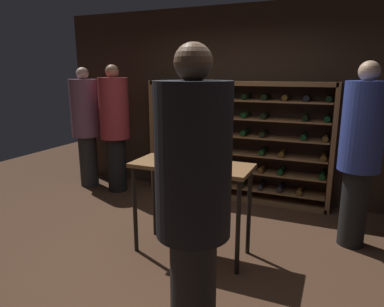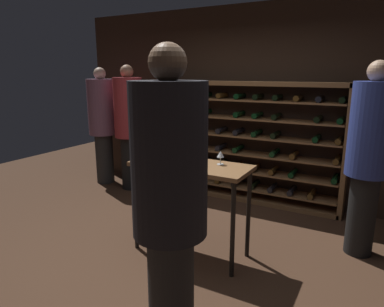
{
  "view_description": "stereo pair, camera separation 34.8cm",
  "coord_description": "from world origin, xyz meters",
  "px_view_note": "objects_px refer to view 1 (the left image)",
  "views": [
    {
      "loc": [
        1.36,
        -2.87,
        1.85
      ],
      "look_at": [
        0.03,
        0.25,
        1.04
      ],
      "focal_mm": 32.2,
      "sensor_mm": 36.0,
      "label": 1
    },
    {
      "loc": [
        1.67,
        -2.72,
        1.85
      ],
      "look_at": [
        0.03,
        0.25,
        1.04
      ],
      "focal_mm": 32.2,
      "sensor_mm": 36.0,
      "label": 2
    }
  ],
  "objects_px": {
    "tasting_table": "(192,176)",
    "wine_glass_stemmed_right": "(221,154)",
    "wine_bottle_red_label": "(184,149)",
    "wine_bottle_amber_reserve": "(165,146)",
    "person_guest_blue_shirt": "(86,122)",
    "wine_rack": "(236,142)",
    "person_guest_khaki": "(115,123)",
    "person_guest_plum_blouse": "(193,196)",
    "person_host_in_suit": "(361,148)"
  },
  "relations": [
    {
      "from": "person_host_in_suit",
      "to": "person_guest_blue_shirt",
      "type": "distance_m",
      "value": 4.02
    },
    {
      "from": "tasting_table",
      "to": "wine_bottle_red_label",
      "type": "height_order",
      "value": "wine_bottle_red_label"
    },
    {
      "from": "wine_glass_stemmed_right",
      "to": "wine_bottle_red_label",
      "type": "bearing_deg",
      "value": -174.18
    },
    {
      "from": "person_guest_plum_blouse",
      "to": "wine_glass_stemmed_right",
      "type": "distance_m",
      "value": 1.34
    },
    {
      "from": "tasting_table",
      "to": "person_host_in_suit",
      "type": "distance_m",
      "value": 1.77
    },
    {
      "from": "person_guest_khaki",
      "to": "wine_bottle_red_label",
      "type": "xyz_separation_m",
      "value": [
        1.74,
        -1.27,
        -0.0
      ]
    },
    {
      "from": "person_guest_plum_blouse",
      "to": "wine_glass_stemmed_right",
      "type": "relative_size",
      "value": 14.48
    },
    {
      "from": "tasting_table",
      "to": "wine_glass_stemmed_right",
      "type": "relative_size",
      "value": 8.62
    },
    {
      "from": "person_host_in_suit",
      "to": "wine_bottle_red_label",
      "type": "height_order",
      "value": "person_host_in_suit"
    },
    {
      "from": "person_guest_plum_blouse",
      "to": "person_host_in_suit",
      "type": "bearing_deg",
      "value": -4.63
    },
    {
      "from": "person_guest_khaki",
      "to": "person_guest_plum_blouse",
      "type": "relative_size",
      "value": 0.97
    },
    {
      "from": "tasting_table",
      "to": "wine_bottle_amber_reserve",
      "type": "relative_size",
      "value": 3.69
    },
    {
      "from": "wine_bottle_amber_reserve",
      "to": "wine_bottle_red_label",
      "type": "xyz_separation_m",
      "value": [
        0.26,
        -0.09,
        0.0
      ]
    },
    {
      "from": "person_guest_blue_shirt",
      "to": "wine_rack",
      "type": "bearing_deg",
      "value": 118.74
    },
    {
      "from": "person_host_in_suit",
      "to": "wine_bottle_amber_reserve",
      "type": "relative_size",
      "value": 6.04
    },
    {
      "from": "person_guest_plum_blouse",
      "to": "wine_bottle_red_label",
      "type": "xyz_separation_m",
      "value": [
        -0.64,
        1.28,
        -0.03
      ]
    },
    {
      "from": "person_guest_plum_blouse",
      "to": "wine_bottle_amber_reserve",
      "type": "xyz_separation_m",
      "value": [
        -0.9,
        1.37,
        -0.03
      ]
    },
    {
      "from": "person_guest_khaki",
      "to": "person_guest_blue_shirt",
      "type": "xyz_separation_m",
      "value": [
        -0.58,
        0.03,
        -0.02
      ]
    },
    {
      "from": "person_host_in_suit",
      "to": "wine_bottle_amber_reserve",
      "type": "height_order",
      "value": "person_host_in_suit"
    },
    {
      "from": "person_host_in_suit",
      "to": "person_guest_plum_blouse",
      "type": "distance_m",
      "value": 2.28
    },
    {
      "from": "wine_bottle_red_label",
      "to": "wine_glass_stemmed_right",
      "type": "relative_size",
      "value": 2.49
    },
    {
      "from": "wine_rack",
      "to": "person_guest_blue_shirt",
      "type": "relative_size",
      "value": 1.4
    },
    {
      "from": "wine_rack",
      "to": "tasting_table",
      "type": "height_order",
      "value": "wine_rack"
    },
    {
      "from": "tasting_table",
      "to": "person_guest_plum_blouse",
      "type": "xyz_separation_m",
      "value": [
        0.53,
        -1.21,
        0.28
      ]
    },
    {
      "from": "wine_rack",
      "to": "person_guest_plum_blouse",
      "type": "xyz_separation_m",
      "value": [
        0.57,
        -2.96,
        0.25
      ]
    },
    {
      "from": "wine_rack",
      "to": "wine_bottle_red_label",
      "type": "bearing_deg",
      "value": -92.3
    },
    {
      "from": "wine_bottle_amber_reserve",
      "to": "person_guest_blue_shirt",
      "type": "bearing_deg",
      "value": 149.74
    },
    {
      "from": "wine_glass_stemmed_right",
      "to": "wine_bottle_amber_reserve",
      "type": "bearing_deg",
      "value": 175.52
    },
    {
      "from": "person_host_in_suit",
      "to": "wine_glass_stemmed_right",
      "type": "xyz_separation_m",
      "value": [
        -1.27,
        -0.73,
        -0.03
      ]
    },
    {
      "from": "person_guest_blue_shirt",
      "to": "wine_glass_stemmed_right",
      "type": "height_order",
      "value": "person_guest_blue_shirt"
    },
    {
      "from": "wine_rack",
      "to": "wine_bottle_amber_reserve",
      "type": "relative_size",
      "value": 8.31
    },
    {
      "from": "person_guest_khaki",
      "to": "person_guest_blue_shirt",
      "type": "relative_size",
      "value": 1.02
    },
    {
      "from": "wine_rack",
      "to": "person_guest_khaki",
      "type": "xyz_separation_m",
      "value": [
        -1.81,
        -0.42,
        0.23
      ]
    },
    {
      "from": "person_host_in_suit",
      "to": "tasting_table",
      "type": "bearing_deg",
      "value": -155.15
    },
    {
      "from": "person_guest_plum_blouse",
      "to": "wine_bottle_amber_reserve",
      "type": "distance_m",
      "value": 1.63
    },
    {
      "from": "person_guest_plum_blouse",
      "to": "wine_bottle_amber_reserve",
      "type": "relative_size",
      "value": 6.2
    },
    {
      "from": "person_host_in_suit",
      "to": "person_guest_blue_shirt",
      "type": "bearing_deg",
      "value": 168.69
    },
    {
      "from": "person_guest_plum_blouse",
      "to": "wine_glass_stemmed_right",
      "type": "bearing_deg",
      "value": 32.59
    },
    {
      "from": "person_host_in_suit",
      "to": "wine_glass_stemmed_right",
      "type": "height_order",
      "value": "person_host_in_suit"
    },
    {
      "from": "person_guest_khaki",
      "to": "tasting_table",
      "type": "bearing_deg",
      "value": -147.78
    },
    {
      "from": "tasting_table",
      "to": "wine_glass_stemmed_right",
      "type": "height_order",
      "value": "wine_glass_stemmed_right"
    },
    {
      "from": "person_host_in_suit",
      "to": "wine_bottle_red_label",
      "type": "distance_m",
      "value": 1.83
    },
    {
      "from": "person_guest_blue_shirt",
      "to": "person_guest_khaki",
      "type": "bearing_deg",
      "value": 106.45
    },
    {
      "from": "wine_bottle_amber_reserve",
      "to": "person_guest_plum_blouse",
      "type": "bearing_deg",
      "value": -56.65
    },
    {
      "from": "person_guest_khaki",
      "to": "wine_glass_stemmed_right",
      "type": "height_order",
      "value": "person_guest_khaki"
    },
    {
      "from": "person_guest_plum_blouse",
      "to": "wine_bottle_red_label",
      "type": "relative_size",
      "value": 5.81
    },
    {
      "from": "person_host_in_suit",
      "to": "person_guest_plum_blouse",
      "type": "relative_size",
      "value": 0.97
    },
    {
      "from": "tasting_table",
      "to": "person_host_in_suit",
      "type": "height_order",
      "value": "person_host_in_suit"
    },
    {
      "from": "tasting_table",
      "to": "person_guest_khaki",
      "type": "distance_m",
      "value": 2.3
    },
    {
      "from": "wine_bottle_amber_reserve",
      "to": "wine_bottle_red_label",
      "type": "relative_size",
      "value": 0.94
    }
  ]
}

